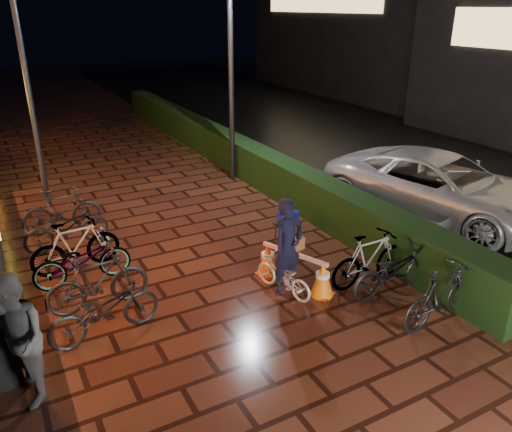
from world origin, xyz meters
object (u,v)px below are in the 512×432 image
cyclist (286,260)px  traffic_barrier (294,268)px  cart_assembly (288,219)px  bystander_person (15,342)px  van (440,187)px

cyclist → traffic_barrier: 0.52m
traffic_barrier → cart_assembly: bearing=61.6°
bystander_person → traffic_barrier: 4.73m
van → cart_assembly: bearing=153.7°
traffic_barrier → cart_assembly: (0.91, 1.69, 0.15)m
van → cart_assembly: size_ratio=5.90×
cyclist → van: bearing=13.7°
bystander_person → traffic_barrier: bystander_person is taller
traffic_barrier → cart_assembly: 1.92m
van → cart_assembly: (-3.83, 0.67, -0.29)m
van → traffic_barrier: bearing=175.7°
cyclist → bystander_person: bearing=-172.1°
cyclist → traffic_barrier: (0.32, 0.22, -0.35)m
bystander_person → traffic_barrier: (4.62, 0.81, -0.59)m
cyclist → traffic_barrier: size_ratio=1.15×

